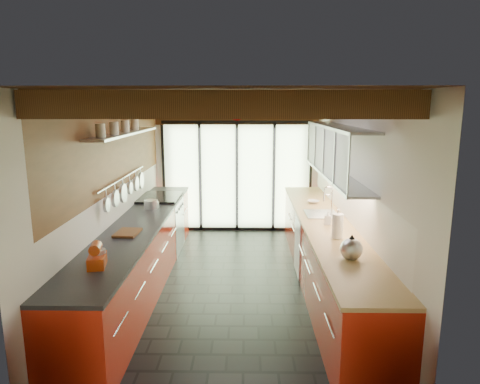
{
  "coord_description": "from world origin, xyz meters",
  "views": [
    {
      "loc": [
        0.19,
        -5.6,
        2.48
      ],
      "look_at": [
        0.1,
        0.4,
        1.25
      ],
      "focal_mm": 32.0,
      "sensor_mm": 36.0,
      "label": 1
    }
  ],
  "objects": [
    {
      "name": "ground",
      "position": [
        0.0,
        0.0,
        0.0
      ],
      "size": [
        5.5,
        5.5,
        0.0
      ],
      "primitive_type": "plane",
      "color": "black",
      "rests_on": "ground"
    },
    {
      "name": "room_shell",
      "position": [
        0.0,
        0.0,
        1.65
      ],
      "size": [
        5.5,
        5.5,
        5.5
      ],
      "color": "silver",
      "rests_on": "ground"
    },
    {
      "name": "ceiling_beams",
      "position": [
        -0.0,
        0.38,
        2.46
      ],
      "size": [
        3.14,
        5.06,
        4.9
      ],
      "color": "#593316",
      "rests_on": "ground"
    },
    {
      "name": "glass_door",
      "position": [
        0.0,
        2.69,
        1.66
      ],
      "size": [
        2.95,
        0.1,
        2.9
      ],
      "color": "#C6EAAD",
      "rests_on": "ground"
    },
    {
      "name": "left_counter",
      "position": [
        -1.28,
        0.0,
        0.46
      ],
      "size": [
        0.68,
        5.0,
        0.92
      ],
      "color": "#AF200E",
      "rests_on": "ground"
    },
    {
      "name": "range_stove",
      "position": [
        -1.28,
        1.45,
        0.47
      ],
      "size": [
        0.66,
        0.9,
        0.97
      ],
      "color": "silver",
      "rests_on": "ground"
    },
    {
      "name": "right_counter",
      "position": [
        1.27,
        0.0,
        0.46
      ],
      "size": [
        0.68,
        5.0,
        0.92
      ],
      "color": "#AF200E",
      "rests_on": "ground"
    },
    {
      "name": "sink_assembly",
      "position": [
        1.29,
        0.4,
        0.96
      ],
      "size": [
        0.45,
        0.52,
        0.43
      ],
      "color": "silver",
      "rests_on": "right_counter"
    },
    {
      "name": "upper_cabinets_right",
      "position": [
        1.43,
        0.3,
        1.85
      ],
      "size": [
        0.34,
        3.0,
        3.0
      ],
      "color": "silver",
      "rests_on": "ground"
    },
    {
      "name": "left_wall_fixtures",
      "position": [
        -1.47,
        0.25,
        1.8
      ],
      "size": [
        0.28,
        2.6,
        0.96
      ],
      "color": "silver",
      "rests_on": "ground"
    },
    {
      "name": "stand_mixer",
      "position": [
        -1.27,
        -1.65,
        1.02
      ],
      "size": [
        0.21,
        0.3,
        0.25
      ],
      "color": "#C23B0F",
      "rests_on": "left_counter"
    },
    {
      "name": "pot_large",
      "position": [
        -1.27,
        0.73,
        0.99
      ],
      "size": [
        0.21,
        0.21,
        0.13
      ],
      "primitive_type": "cylinder",
      "rotation": [
        0.0,
        0.0,
        -0.04
      ],
      "color": "silver",
      "rests_on": "left_counter"
    },
    {
      "name": "pot_small",
      "position": [
        -1.27,
        0.79,
        0.96
      ],
      "size": [
        0.29,
        0.29,
        0.09
      ],
      "primitive_type": "cylinder",
      "rotation": [
        0.0,
        0.0,
        -0.39
      ],
      "color": "silver",
      "rests_on": "left_counter"
    },
    {
      "name": "cutting_board",
      "position": [
        -1.27,
        -0.59,
        0.94
      ],
      "size": [
        0.29,
        0.39,
        0.03
      ],
      "primitive_type": "cube",
      "rotation": [
        0.0,
        0.0,
        -0.07
      ],
      "color": "brown",
      "rests_on": "left_counter"
    },
    {
      "name": "kettle",
      "position": [
        1.27,
        -1.41,
        1.04
      ],
      "size": [
        0.25,
        0.3,
        0.27
      ],
      "color": "silver",
      "rests_on": "right_counter"
    },
    {
      "name": "paper_towel",
      "position": [
        1.27,
        -0.72,
        1.07
      ],
      "size": [
        0.14,
        0.14,
        0.35
      ],
      "color": "white",
      "rests_on": "right_counter"
    },
    {
      "name": "soap_bottle",
      "position": [
        1.27,
        -0.12,
        1.01
      ],
      "size": [
        0.11,
        0.11,
        0.19
      ],
      "primitive_type": "imported",
      "rotation": [
        0.0,
        0.0,
        -0.29
      ],
      "color": "silver",
      "rests_on": "right_counter"
    },
    {
      "name": "bowl",
      "position": [
        1.27,
        1.13,
        0.94
      ],
      "size": [
        0.24,
        0.24,
        0.05
      ],
      "primitive_type": "imported",
      "rotation": [
        0.0,
        0.0,
        -0.38
      ],
      "color": "silver",
      "rests_on": "right_counter"
    }
  ]
}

